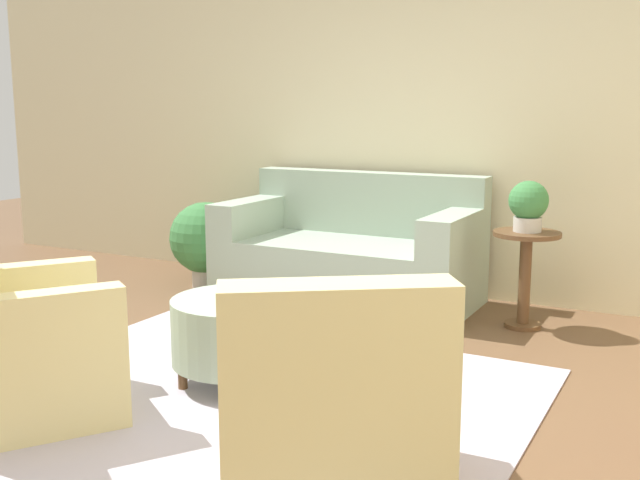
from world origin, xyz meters
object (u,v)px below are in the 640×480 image
Objects in this scene: side_table at (525,264)px; potted_plant_on_side_table at (528,204)px; potted_plant_floor at (206,239)px; armchair_left at (21,346)px; couch at (350,255)px; armchair_right at (330,411)px; ottoman_table at (239,330)px.

potted_plant_on_side_table is at bearing 75.96° from side_table.
side_table is 2.58m from potted_plant_floor.
armchair_left is 1.54× the size of potted_plant_floor.
armchair_left is 3.15m from side_table.
armchair_left is 2.67m from potted_plant_floor.
armchair_left is 3.21× the size of potted_plant_on_side_table.
couch is 1.78× the size of armchair_right.
potted_plant_on_side_table is 0.48× the size of potted_plant_floor.
ottoman_table is (0.26, -1.89, -0.05)m from couch.
couch is 5.70× the size of potted_plant_on_side_table.
armchair_right is 2.60m from side_table.
armchair_left is at bearing -98.95° from couch.
side_table is (1.09, 1.77, 0.13)m from ottoman_table.
armchair_left is 3.18m from potted_plant_on_side_table.
couch is 1.91m from ottoman_table.
armchair_right is 2.64m from potted_plant_on_side_table.
side_table is at bearing 1.17° from potted_plant_floor.
ottoman_table is at bearing 50.41° from armchair_left.
potted_plant_on_side_table is at bearing -5.26° from couch.
potted_plant_floor is at bearing -178.83° from potted_plant_on_side_table.
side_table is at bearing 58.28° from ottoman_table.
potted_plant_floor is at bearing -178.83° from side_table.
couch is 2.93× the size of side_table.
potted_plant_on_side_table is at bearing 58.28° from ottoman_table.
potted_plant_on_side_table reaches higher than ottoman_table.
armchair_right is 1.27m from ottoman_table.
ottoman_table is at bearing 139.41° from armchair_right.
armchair_left is (-0.43, -2.72, 0.00)m from couch.
armchair_left is at bearing -72.51° from potted_plant_floor.
ottoman_table is at bearing -121.72° from potted_plant_on_side_table.
couch is 1.44m from potted_plant_on_side_table.
armchair_left is at bearing -124.40° from potted_plant_on_side_table.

